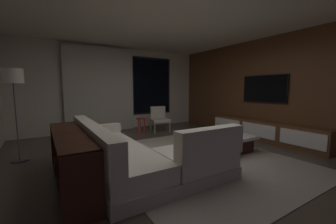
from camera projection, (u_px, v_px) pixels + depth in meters
floor at (178, 161)px, 3.87m from camera, size 9.20×9.20×0.00m
back_wall_with_window at (115, 89)px, 6.74m from camera, size 6.60×0.30×2.70m
media_wall at (276, 89)px, 5.32m from camera, size 0.12×7.80×2.70m
ceiling at (179, 11)px, 3.57m from camera, size 8.20×8.20×0.00m
area_rug at (196, 158)px, 3.97m from camera, size 3.20×3.80×0.01m
sectional_couch at (135, 156)px, 3.25m from camera, size 1.98×2.50×0.82m
coffee_table at (220, 142)px, 4.50m from camera, size 1.16×1.16×0.36m
book_stack_on_coffee_table at (224, 131)px, 4.59m from camera, size 0.28×0.21×0.13m
accent_chair_near_window at (159, 117)px, 6.55m from camera, size 0.65×0.67×0.78m
side_stool at (141, 121)px, 6.20m from camera, size 0.32×0.32×0.46m
media_console at (265, 131)px, 5.34m from camera, size 0.46×3.10×0.52m
mounted_tv at (264, 89)px, 5.47m from camera, size 0.05×1.26×0.72m
console_table_behind_couch at (70, 156)px, 2.87m from camera, size 0.40×2.10×0.74m
standing_lamp at (13, 82)px, 3.68m from camera, size 0.34×0.34×1.71m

